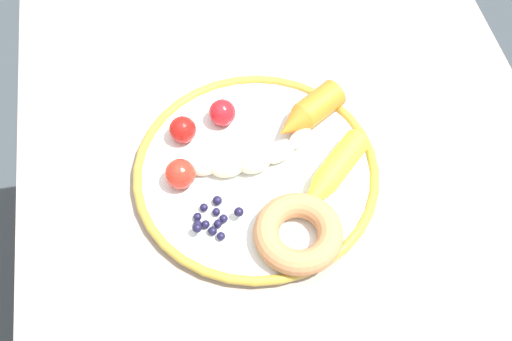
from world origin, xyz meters
name	(u,v)px	position (x,y,z in m)	size (l,w,h in m)	color
dining_table	(293,233)	(0.00, 0.00, 0.61)	(0.93, 0.70, 0.71)	#A2928B
plate	(256,172)	(-0.04, -0.05, 0.72)	(0.31, 0.31, 0.02)	white
banana	(253,159)	(-0.05, -0.05, 0.74)	(0.07, 0.18, 0.03)	beige
carrot_orange	(308,113)	(-0.10, 0.04, 0.75)	(0.09, 0.11, 0.04)	orange
carrot_yellow	(330,175)	(0.00, 0.04, 0.74)	(0.12, 0.12, 0.03)	yellow
donut	(298,233)	(0.07, -0.02, 0.74)	(0.11, 0.11, 0.03)	tan
blueberry_pile	(213,219)	(0.03, -0.11, 0.73)	(0.06, 0.06, 0.02)	#191638
tomato_near	(180,174)	(-0.04, -0.14, 0.75)	(0.04, 0.04, 0.04)	red
tomato_mid	(222,113)	(-0.12, -0.08, 0.74)	(0.04, 0.04, 0.04)	red
tomato_far	(183,130)	(-0.11, -0.13, 0.74)	(0.04, 0.04, 0.04)	red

